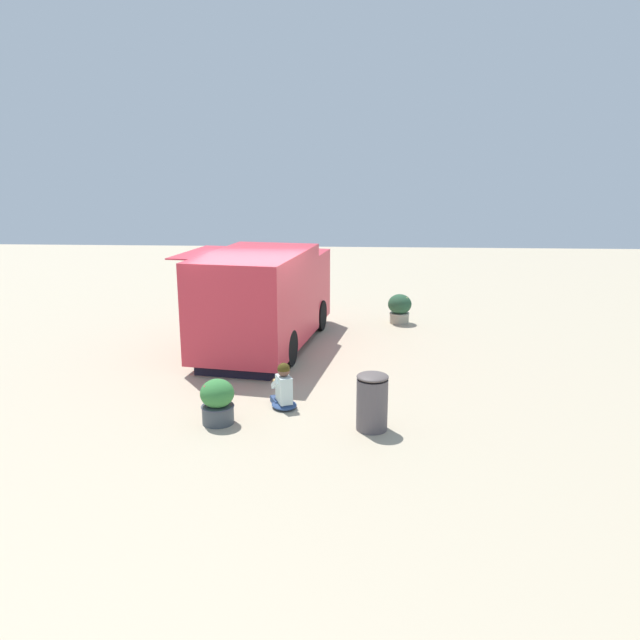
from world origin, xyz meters
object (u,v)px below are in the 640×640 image
person_customer (283,389)px  planter_flowering_far (217,401)px  food_truck (266,299)px  planter_flowering_near (400,308)px  trash_bin (372,401)px

person_customer → planter_flowering_far: person_customer is taller
food_truck → planter_flowering_near: 4.16m
food_truck → planter_flowering_near: (-2.40, 3.32, -0.71)m
person_customer → trash_bin: 1.79m
planter_flowering_far → planter_flowering_near: bearing=153.7°
planter_flowering_near → trash_bin: trash_bin is taller
planter_flowering_near → trash_bin: (7.14, -0.91, 0.06)m
planter_flowering_far → trash_bin: (0.10, 2.57, 0.10)m
food_truck → planter_flowering_near: food_truck is taller
planter_flowering_far → food_truck: bearing=178.0°
person_customer → trash_bin: trash_bin is taller
trash_bin → person_customer: bearing=-119.5°
food_truck → trash_bin: bearing=27.0°
person_customer → trash_bin: (0.88, 1.55, 0.15)m
planter_flowering_far → person_customer: bearing=127.5°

